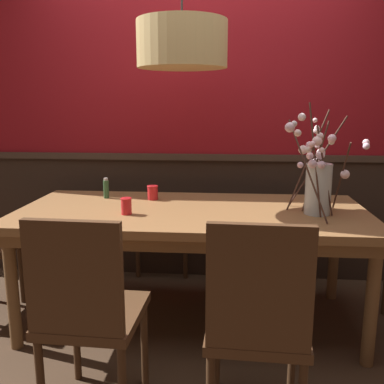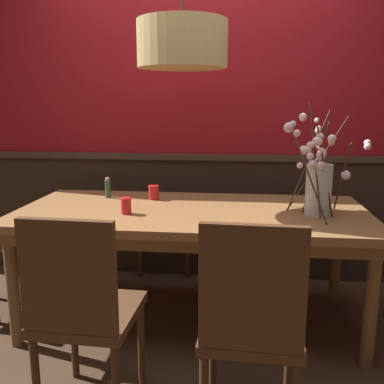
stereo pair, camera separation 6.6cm
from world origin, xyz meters
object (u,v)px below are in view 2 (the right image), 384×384
condiment_bottle (108,188)px  pendant_lamp (182,45)px  chair_far_side_left (168,207)px  candle_holder_nearer_edge (126,206)px  chair_far_side_right (243,207)px  candle_holder_nearer_center (154,192)px  chair_near_side_left (83,308)px  chair_near_side_right (251,320)px  vase_with_blossoms (318,182)px  dining_table (192,221)px

condiment_bottle → pendant_lamp: (0.56, -0.21, 0.92)m
chair_far_side_left → candle_holder_nearer_edge: chair_far_side_left is taller
chair_far_side_right → pendant_lamp: bearing=-114.1°
condiment_bottle → candle_holder_nearer_center: bearing=-3.7°
chair_near_side_left → candle_holder_nearer_center: (0.08, 1.18, 0.26)m
chair_far_side_left → chair_near_side_right: bearing=-70.7°
candle_holder_nearer_center → pendant_lamp: bearing=-39.1°
chair_near_side_right → condiment_bottle: size_ratio=6.79×
vase_with_blossoms → chair_far_side_left: bearing=137.1°
pendant_lamp → chair_far_side_left: bearing=105.8°
chair_near_side_right → vase_with_blossoms: 1.07m
chair_far_side_right → condiment_bottle: (-0.94, -0.66, 0.27)m
dining_table → vase_with_blossoms: vase_with_blossoms is taller
chair_near_side_left → pendant_lamp: pendant_lamp is taller
vase_with_blossoms → pendant_lamp: pendant_lamp is taller
chair_far_side_right → candle_holder_nearer_center: size_ratio=9.98×
condiment_bottle → pendant_lamp: size_ratio=0.12×
dining_table → chair_far_side_left: (-0.31, 0.93, -0.14)m
dining_table → chair_far_side_right: size_ratio=2.20×
chair_far_side_right → candle_holder_nearer_center: bearing=-132.0°
chair_near_side_left → pendant_lamp: 1.59m
chair_far_side_right → pendant_lamp: size_ratio=0.82×
vase_with_blossoms → candle_holder_nearer_edge: size_ratio=6.51×
chair_near_side_left → chair_far_side_left: (0.06, 1.87, -0.00)m
chair_near_side_right → chair_far_side_right: bearing=90.7°
pendant_lamp → candle_holder_nearer_edge: bearing=-144.5°
chair_near_side_right → vase_with_blossoms: bearing=66.1°
chair_near_side_right → chair_far_side_left: size_ratio=1.02×
chair_near_side_left → condiment_bottle: (-0.25, 1.20, 0.28)m
chair_far_side_right → candle_holder_nearer_edge: size_ratio=9.79×
chair_far_side_right → candle_holder_nearer_edge: bearing=-122.7°
dining_table → candle_holder_nearer_center: candle_holder_nearer_center is taller
vase_with_blossoms → condiment_bottle: vase_with_blossoms is taller
vase_with_blossoms → pendant_lamp: bearing=172.2°
vase_with_blossoms → chair_near_side_left: bearing=-141.5°
chair_far_side_right → pendant_lamp: 1.52m
chair_near_side_right → pendant_lamp: bearing=112.3°
chair_near_side_right → pendant_lamp: 1.63m
pendant_lamp → condiment_bottle: bearing=159.7°
chair_far_side_right → candle_holder_nearer_center: chair_far_side_right is taller
dining_table → chair_near_side_left: bearing=-111.4°
chair_far_side_left → vase_with_blossoms: 1.50m
dining_table → condiment_bottle: bearing=156.7°
chair_far_side_left → vase_with_blossoms: vase_with_blossoms is taller
dining_table → pendant_lamp: pendant_lamp is taller
chair_near_side_left → condiment_bottle: size_ratio=6.77×
condiment_bottle → vase_with_blossoms: bearing=-13.0°
pendant_lamp → chair_near_side_right: bearing=-67.7°
chair_far_side_right → pendant_lamp: pendant_lamp is taller
dining_table → condiment_bottle: 0.69m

